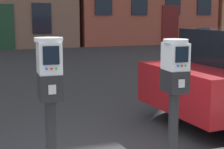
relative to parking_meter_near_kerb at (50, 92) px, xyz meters
name	(u,v)px	position (x,y,z in m)	size (l,w,h in m)	color
parking_meter_near_kerb	(50,92)	(0.00, 0.00, 0.00)	(0.23, 0.26, 1.34)	black
parking_meter_twin_adjacent	(174,85)	(1.09, 0.00, -0.03)	(0.23, 0.26, 1.30)	black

